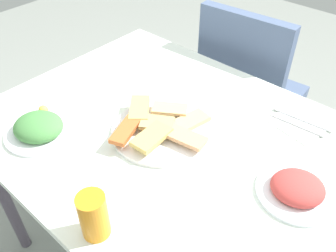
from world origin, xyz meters
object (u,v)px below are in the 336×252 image
object	(u,v)px
pide_platter	(160,128)
paper_napkin	(300,123)
spoon	(303,119)
salad_plate_greens	(39,128)
fork	(298,124)
dining_chair	(247,87)
soda_can	(94,216)
salad_plate_rice	(297,189)
dining_table	(173,151)

from	to	relation	value
pide_platter	paper_napkin	bearing A→B (deg)	47.38
spoon	salad_plate_greens	bearing A→B (deg)	-138.74
fork	dining_chair	bearing A→B (deg)	131.44
soda_can	paper_napkin	distance (m)	0.71
dining_chair	pide_platter	bearing A→B (deg)	-83.21
pide_platter	fork	bearing A→B (deg)	45.76
pide_platter	soda_can	world-z (taller)	soda_can
soda_can	salad_plate_greens	bearing A→B (deg)	164.88
dining_chair	fork	world-z (taller)	dining_chair
pide_platter	fork	size ratio (longest dim) A/B	1.86
paper_napkin	spoon	world-z (taller)	spoon
salad_plate_rice	fork	bearing A→B (deg)	115.23
salad_plate_rice	salad_plate_greens	bearing A→B (deg)	-156.48
salad_plate_greens	spoon	xyz separation A→B (m)	(0.57, 0.59, -0.02)
dining_table	paper_napkin	bearing A→B (deg)	49.14
paper_napkin	spoon	xyz separation A→B (m)	(0.00, 0.02, 0.00)
dining_table	fork	bearing A→B (deg)	47.42
soda_can	spoon	size ratio (longest dim) A/B	0.64
salad_plate_rice	fork	world-z (taller)	salad_plate_rice
soda_can	dining_table	bearing A→B (deg)	103.60
spoon	fork	bearing A→B (deg)	-94.71
salad_plate_rice	fork	size ratio (longest dim) A/B	1.18
salad_plate_rice	soda_can	xyz separation A→B (m)	(-0.30, -0.41, 0.04)
salad_plate_greens	spoon	world-z (taller)	salad_plate_greens
fork	spoon	xyz separation A→B (m)	(0.00, 0.04, 0.00)
salad_plate_greens	spoon	distance (m)	0.82
fork	salad_plate_rice	bearing A→B (deg)	-68.74
dining_chair	salad_plate_rice	distance (m)	0.84
spoon	dining_table	bearing A→B (deg)	-133.96
dining_chair	fork	xyz separation A→B (m)	(0.38, -0.38, 0.23)
salad_plate_rice	paper_napkin	distance (m)	0.30
spoon	pide_platter	bearing A→B (deg)	-135.80
pide_platter	dining_chair	bearing A→B (deg)	96.79
paper_napkin	fork	xyz separation A→B (m)	(0.00, -0.02, 0.00)
dining_table	soda_can	distance (m)	0.41
pide_platter	salad_plate_rice	distance (m)	0.42
salad_plate_greens	spoon	bearing A→B (deg)	45.97
dining_chair	paper_napkin	xyz separation A→B (m)	(0.38, -0.36, 0.22)
soda_can	paper_napkin	xyz separation A→B (m)	(0.18, 0.68, -0.06)
dining_chair	paper_napkin	distance (m)	0.57
salad_plate_rice	soda_can	distance (m)	0.51
dining_chair	soda_can	bearing A→B (deg)	-78.73
dining_chair	fork	distance (m)	0.58
soda_can	fork	bearing A→B (deg)	75.18
salad_plate_rice	dining_table	bearing A→B (deg)	-174.86
dining_chair	salad_plate_rice	xyz separation A→B (m)	(0.50, -0.63, 0.24)
dining_table	salad_plate_rice	distance (m)	0.40
paper_napkin	soda_can	bearing A→B (deg)	-104.44
spoon	salad_plate_rice	bearing A→B (deg)	-72.28
spoon	paper_napkin	bearing A→B (deg)	-94.71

